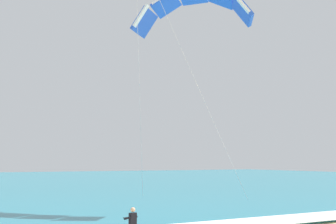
# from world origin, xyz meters

# --- Properties ---
(sea) EXTENTS (200.00, 120.00, 0.20)m
(sea) POSITION_xyz_m (0.00, 71.16, 0.10)
(sea) COLOR teal
(sea) RESTS_ON ground
(kitesurfer) EXTENTS (0.61, 0.61, 1.69)m
(kitesurfer) POSITION_xyz_m (-2.77, 10.61, 0.94)
(kitesurfer) COLOR black
(kitesurfer) RESTS_ON ground
(kite_primary) EXTENTS (11.54, 11.32, 16.36)m
(kite_primary) POSITION_xyz_m (5.19, 18.61, 16.11)
(kite_primary) COLOR blue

